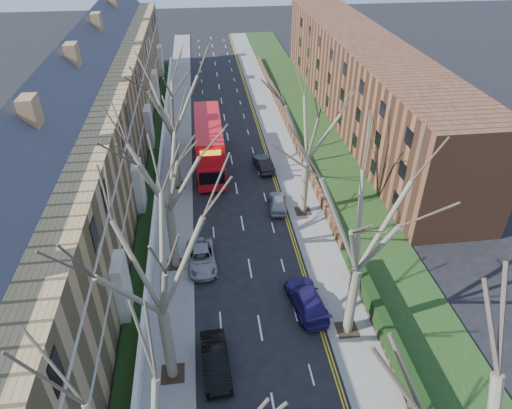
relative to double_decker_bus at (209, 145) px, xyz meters
name	(u,v)px	position (x,y,z in m)	size (l,w,h in m)	color
pavement_left	(178,139)	(-3.63, 7.00, -2.41)	(3.00, 102.00, 0.12)	slate
pavement_right	(276,133)	(8.37, 7.00, -2.41)	(3.00, 102.00, 0.12)	slate
terrace_left	(91,127)	(-11.28, -1.00, 3.06)	(9.70, 78.00, 13.60)	#98824D
flats_right	(362,80)	(19.83, 11.00, 2.51)	(13.97, 54.00, 10.00)	brown
wall_hedge_right	(416,399)	(10.07, -30.00, -1.35)	(0.70, 24.00, 1.80)	#503022
front_wall_left	(160,168)	(-5.28, -1.00, -1.85)	(0.30, 78.00, 1.00)	white
grass_verge_right	(312,131)	(12.87, 7.00, -2.32)	(6.00, 102.00, 0.06)	#1D3212
tree_left_mid	(153,253)	(-3.33, -26.00, 7.08)	(10.50, 10.50, 14.71)	brown
tree_left_far	(163,162)	(-3.33, -16.00, 6.77)	(10.15, 10.15, 14.22)	brown
tree_left_dist	(169,94)	(-3.33, -4.00, 7.08)	(10.50, 10.50, 14.71)	brown
tree_right_mid	(366,213)	(8.07, -24.00, 7.08)	(10.50, 10.50, 14.71)	brown
tree_right_far	(309,118)	(8.07, -10.00, 6.77)	(10.15, 10.15, 14.22)	brown
double_decker_bus	(209,145)	(0.00, 0.00, 0.00)	(3.04, 12.06, 5.01)	red
car_left_mid	(216,361)	(-0.72, -25.87, -1.74)	(1.56, 4.48, 1.47)	black
car_left_far	(202,258)	(-1.32, -16.08, -1.82)	(2.18, 4.72, 1.31)	gray
car_right_near	(307,299)	(5.83, -21.53, -1.73)	(2.07, 5.09, 1.48)	navy
car_right_mid	(278,202)	(5.88, -9.02, -1.81)	(1.57, 3.91, 1.33)	#919599
car_right_far	(263,164)	(5.55, -1.53, -1.79)	(1.44, 4.13, 1.36)	black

